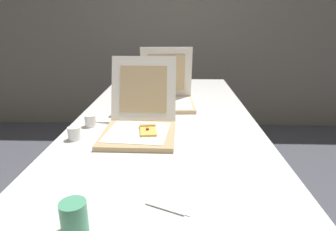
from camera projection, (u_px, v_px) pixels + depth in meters
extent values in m
cube|color=gray|center=(172.00, 15.00, 3.28)|extent=(10.00, 0.10, 2.60)
cube|color=silver|center=(165.00, 119.00, 1.65)|extent=(0.99, 2.18, 0.03)
cylinder|color=#38383D|center=(125.00, 119.00, 2.75)|extent=(0.04, 0.04, 0.70)
cylinder|color=#38383D|center=(215.00, 120.00, 2.72)|extent=(0.04, 0.04, 0.70)
cube|color=tan|center=(139.00, 135.00, 1.35)|extent=(0.34, 0.34, 0.02)
cube|color=silver|center=(137.00, 132.00, 1.36)|extent=(0.31, 0.31, 0.00)
cube|color=silver|center=(144.00, 88.00, 1.51)|extent=(0.34, 0.12, 0.32)
cube|color=tan|center=(143.00, 89.00, 1.51)|extent=(0.25, 0.08, 0.23)
cube|color=#E5B74C|center=(148.00, 131.00, 1.35)|extent=(0.09, 0.13, 0.01)
cube|color=tan|center=(148.00, 126.00, 1.41)|extent=(0.08, 0.03, 0.02)
sphere|color=red|center=(147.00, 129.00, 1.35)|extent=(0.02, 0.02, 0.02)
cube|color=tan|center=(167.00, 105.00, 1.84)|extent=(0.36, 0.36, 0.02)
cube|color=silver|center=(166.00, 103.00, 1.83)|extent=(0.32, 0.32, 0.00)
cube|color=silver|center=(166.00, 73.00, 1.92)|extent=(0.34, 0.07, 0.34)
cube|color=tan|center=(166.00, 73.00, 1.91)|extent=(0.25, 0.05, 0.24)
cube|color=#E5B74C|center=(161.00, 102.00, 1.82)|extent=(0.09, 0.14, 0.01)
cube|color=tan|center=(159.00, 100.00, 1.87)|extent=(0.07, 0.04, 0.02)
sphere|color=orange|center=(162.00, 101.00, 1.82)|extent=(0.02, 0.02, 0.02)
cylinder|color=white|center=(74.00, 133.00, 1.32)|extent=(0.06, 0.06, 0.06)
cylinder|color=white|center=(117.00, 111.00, 1.65)|extent=(0.06, 0.06, 0.06)
cylinder|color=white|center=(90.00, 121.00, 1.48)|extent=(0.06, 0.06, 0.06)
cylinder|color=white|center=(129.00, 94.00, 2.01)|extent=(0.06, 0.06, 0.06)
cylinder|color=#4C9E75|center=(74.00, 218.00, 0.74)|extent=(0.07, 0.07, 0.09)
cube|color=white|center=(179.00, 196.00, 0.90)|extent=(0.20, 0.20, 0.00)
cube|color=white|center=(173.00, 198.00, 0.89)|extent=(0.17, 0.17, 0.00)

